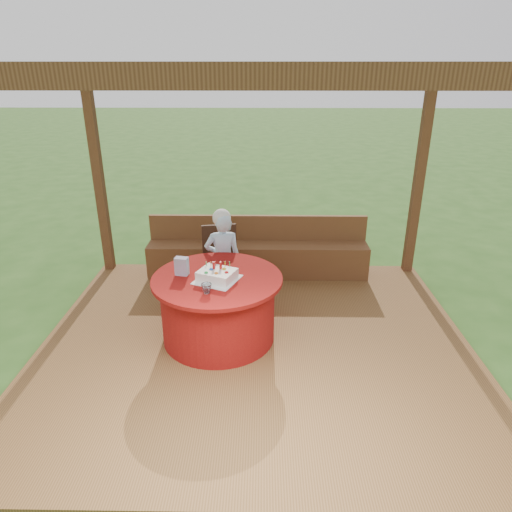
{
  "coord_description": "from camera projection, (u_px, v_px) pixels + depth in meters",
  "views": [
    {
      "loc": [
        0.07,
        -4.1,
        2.83
      ],
      "look_at": [
        0.0,
        0.25,
        1.0
      ],
      "focal_mm": 32.0,
      "sensor_mm": 36.0,
      "label": 1
    }
  ],
  "objects": [
    {
      "name": "ground",
      "position": [
        256.0,
        351.0,
        4.87
      ],
      "size": [
        60.0,
        60.0,
        0.0
      ],
      "primitive_type": "plane",
      "color": "#2C541C",
      "rests_on": "ground"
    },
    {
      "name": "gift_bag",
      "position": [
        182.0,
        266.0,
        4.66
      ],
      "size": [
        0.14,
        0.11,
        0.19
      ],
      "primitive_type": "cube",
      "rotation": [
        0.0,
        0.0,
        -0.19
      ],
      "color": "#D087B8",
      "rests_on": "table"
    },
    {
      "name": "pergola",
      "position": [
        256.0,
        117.0,
        3.94
      ],
      "size": [
        4.5,
        4.0,
        2.72
      ],
      "color": "brown",
      "rests_on": "deck"
    },
    {
      "name": "birthday_cake",
      "position": [
        217.0,
        275.0,
        4.56
      ],
      "size": [
        0.52,
        0.52,
        0.18
      ],
      "color": "white",
      "rests_on": "table"
    },
    {
      "name": "drinking_glass",
      "position": [
        206.0,
        288.0,
        4.3
      ],
      "size": [
        0.11,
        0.11,
        0.09
      ],
      "primitive_type": "imported",
      "rotation": [
        0.0,
        0.0,
        -0.14
      ],
      "color": "white",
      "rests_on": "table"
    },
    {
      "name": "deck",
      "position": [
        256.0,
        346.0,
        4.85
      ],
      "size": [
        4.5,
        4.0,
        0.12
      ],
      "primitive_type": "cube",
      "color": "brown",
      "rests_on": "ground"
    },
    {
      "name": "elderly_woman",
      "position": [
        223.0,
        258.0,
        5.35
      ],
      "size": [
        0.46,
        0.33,
        1.21
      ],
      "color": "#A1CFEF",
      "rests_on": "deck"
    },
    {
      "name": "chair",
      "position": [
        221.0,
        257.0,
        5.69
      ],
      "size": [
        0.5,
        0.5,
        0.88
      ],
      "color": "#331B10",
      "rests_on": "deck"
    },
    {
      "name": "bench",
      "position": [
        258.0,
        256.0,
        6.31
      ],
      "size": [
        3.0,
        0.42,
        0.8
      ],
      "color": "brown",
      "rests_on": "deck"
    },
    {
      "name": "table",
      "position": [
        218.0,
        307.0,
        4.77
      ],
      "size": [
        1.34,
        1.34,
        0.71
      ],
      "color": "#9C1811",
      "rests_on": "deck"
    }
  ]
}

